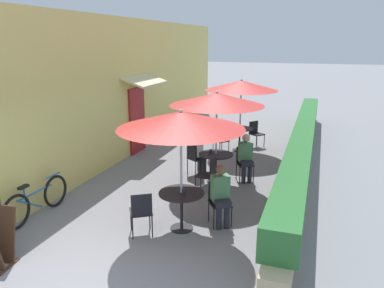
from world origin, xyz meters
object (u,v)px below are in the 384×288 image
object	(u,v)px
cafe_chair_near_left	(141,210)
coffee_cup_near	(184,191)
cafe_chair_mid_right	(195,156)
patio_table_far	(240,133)
patio_umbrella_far	(241,85)
seated_patron_mid_left	(246,156)
patio_table_mid	(216,161)
coffee_cup_far	(235,127)
cafe_chair_near_right	(219,199)
cafe_chair_far_right	(256,132)
cafe_chair_mid_back	(208,173)
cafe_chair_mid_left	(244,161)
coffee_cup_mid	(211,151)
bicycle_leaning	(37,200)
seated_patron_near_right	(221,193)
cafe_chair_far_left	(222,139)
patio_table_near	(181,201)
patio_umbrella_mid	(217,99)
seated_patron_mid_right	(198,150)
patio_umbrella_near	(181,120)

from	to	relation	value
cafe_chair_near_left	coffee_cup_near	distance (m)	0.86
coffee_cup_near	cafe_chair_mid_right	size ratio (longest dim) A/B	0.10
cafe_chair_near_left	patio_table_far	xyz separation A→B (m)	(0.54, 6.17, 0.06)
patio_umbrella_far	coffee_cup_near	bearing A→B (deg)	-88.65
cafe_chair_mid_right	seated_patron_mid_left	bearing A→B (deg)	31.46
cafe_chair_near_left	cafe_chair_mid_right	size ratio (longest dim) A/B	1.00
patio_table_mid	coffee_cup_far	distance (m)	2.96
cafe_chair_near_right	cafe_chair_far_right	world-z (taller)	same
cafe_chair_mid_back	coffee_cup_far	distance (m)	3.74
cafe_chair_mid_left	patio_table_far	size ratio (longest dim) A/B	1.00
cafe_chair_mid_right	cafe_chair_mid_back	xyz separation A→B (m)	(0.73, -1.14, 0.00)
cafe_chair_near_right	coffee_cup_mid	xyz separation A→B (m)	(-0.81, 2.20, 0.29)
cafe_chair_near_left	bicycle_leaning	world-z (taller)	cafe_chair_near_left
coffee_cup_near	patio_umbrella_far	xyz separation A→B (m)	(-0.13, 5.72, 1.35)
seated_patron_near_right	cafe_chair_far_left	world-z (taller)	seated_patron_near_right
patio_table_far	patio_table_near	bearing A→B (deg)	-89.24
seated_patron_near_right	cafe_chair_mid_left	bearing A→B (deg)	-121.14
patio_umbrella_mid	seated_patron_mid_right	size ratio (longest dim) A/B	1.89
cafe_chair_mid_left	coffee_cup_far	size ratio (longest dim) A/B	9.67
patio_umbrella_mid	cafe_chair_mid_left	xyz separation A→B (m)	(0.66, 0.42, -1.64)
patio_table_near	cafe_chair_mid_right	size ratio (longest dim) A/B	1.00
seated_patron_mid_right	coffee_cup_mid	bearing A→B (deg)	-7.01
patio_table_near	cafe_chair_mid_right	distance (m)	3.08
coffee_cup_near	coffee_cup_far	xyz separation A→B (m)	(-0.27, 5.60, 0.00)
coffee_cup_near	patio_umbrella_mid	xyz separation A→B (m)	(-0.11, 2.66, 1.35)
cafe_chair_near_left	coffee_cup_near	world-z (taller)	cafe_chair_near_left
patio_table_near	patio_umbrella_near	xyz separation A→B (m)	(0.00, 0.00, 1.58)
cafe_chair_near_left	cafe_chair_far_right	xyz separation A→B (m)	(0.95, 6.83, 0.00)
patio_umbrella_mid	bicycle_leaning	xyz separation A→B (m)	(-2.95, -3.11, -1.79)
cafe_chair_mid_back	patio_umbrella_far	xyz separation A→B (m)	(-0.06, 3.84, 1.64)
patio_umbrella_near	patio_umbrella_mid	distance (m)	2.63
seated_patron_mid_left	patio_table_far	size ratio (longest dim) A/B	1.44
seated_patron_mid_left	coffee_cup_mid	xyz separation A→B (m)	(-0.86, -0.27, 0.12)
seated_patron_mid_right	patio_table_near	bearing A→B (deg)	-44.47
patio_table_near	cafe_chair_near_left	world-z (taller)	cafe_chair_near_left
coffee_cup_near	cafe_chair_far_left	xyz separation A→B (m)	(-0.55, 5.06, -0.29)
patio_table_near	patio_umbrella_mid	world-z (taller)	patio_umbrella_mid
cafe_chair_mid_left	patio_umbrella_far	world-z (taller)	patio_umbrella_far
cafe_chair_mid_left	patio_table_far	distance (m)	2.73
coffee_cup_near	cafe_chair_mid_back	bearing A→B (deg)	92.26
coffee_cup_near	seated_patron_mid_right	world-z (taller)	seated_patron_mid_right
cafe_chair_near_right	patio_table_mid	size ratio (longest dim) A/B	1.00
seated_patron_mid_right	cafe_chair_mid_back	xyz separation A→B (m)	(0.66, -1.23, -0.17)
coffee_cup_near	cafe_chair_mid_back	size ratio (longest dim) A/B	0.10
seated_patron_mid_left	coffee_cup_far	distance (m)	2.77
seated_patron_near_right	seated_patron_mid_left	world-z (taller)	same
cafe_chair_far_left	patio_table_far	bearing A→B (deg)	5.63
patio_umbrella_mid	cafe_chair_mid_back	distance (m)	1.81
seated_patron_near_right	patio_table_far	bearing A→B (deg)	-114.51
coffee_cup_mid	cafe_chair_far_left	bearing A→B (deg)	97.00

